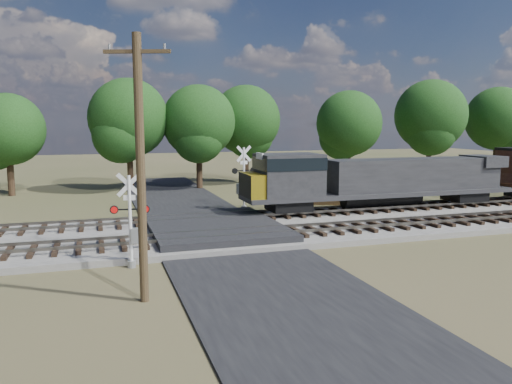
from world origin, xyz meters
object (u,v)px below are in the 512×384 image
object	(u,v)px
crossing_signal_far	(243,184)
equipment_shed	(319,181)
utility_pole	(140,163)
crossing_signal_near	(133,229)

from	to	relation	value
crossing_signal_far	equipment_shed	bearing A→B (deg)	-172.67
crossing_signal_far	utility_pole	xyz separation A→B (m)	(-8.35, -16.44, 2.85)
utility_pole	equipment_shed	world-z (taller)	utility_pole
crossing_signal_near	crossing_signal_far	size ratio (longest dim) A/B	0.89
equipment_shed	crossing_signal_near	bearing A→B (deg)	-117.97
crossing_signal_near	utility_pole	world-z (taller)	utility_pole
crossing_signal_near	utility_pole	size ratio (longest dim) A/B	0.45
crossing_signal_far	utility_pole	size ratio (longest dim) A/B	0.51
crossing_signal_near	equipment_shed	xyz separation A→B (m)	(15.40, 14.57, -0.10)
utility_pole	equipment_shed	distance (m)	24.52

